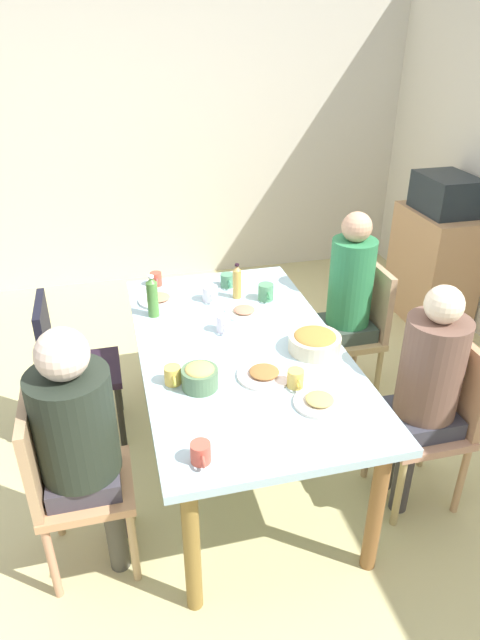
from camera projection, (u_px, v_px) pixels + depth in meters
ground_plane at (240, 459)px, 3.19m from camera, size 6.36×6.36×0.00m
wall_left at (165, 136)px, 4.86m from camera, size 0.12×4.59×2.60m
dining_table at (240, 359)px, 2.86m from camera, size 1.83×1.01×0.76m
chair_0 at (436, 414)px, 2.74m from camera, size 0.40×0.40×0.90m
person_0 at (427, 382)px, 2.62m from camera, size 0.30×0.30×1.21m
chair_1 at (358, 325)px, 3.52m from camera, size 0.40×0.40×0.90m
person_1 at (348, 296)px, 3.39m from camera, size 0.30×0.30×1.26m
chair_2 at (69, 363)px, 3.14m from camera, size 0.40×0.40×0.90m
chair_3 at (65, 477)px, 2.36m from camera, size 0.40×0.40×0.90m
person_3 at (79, 432)px, 2.27m from camera, size 0.33×0.33×1.22m
plate_0 at (264, 374)px, 2.58m from camera, size 0.25×0.25×0.04m
plate_1 at (159, 299)px, 3.25m from camera, size 0.24×0.24×0.04m
plate_2 at (319, 402)px, 2.39m from camera, size 0.22×0.22×0.04m
plate_3 at (244, 312)px, 3.11m from camera, size 0.21×0.21×0.04m
bowl_0 at (200, 376)px, 2.48m from camera, size 0.16×0.16×0.11m
bowl_1 at (315, 342)px, 2.76m from camera, size 0.26×0.26×0.10m
cup_0 at (266, 292)px, 3.25m from camera, size 0.13×0.09×0.10m
cup_1 at (223, 324)px, 2.93m from camera, size 0.11×0.07×0.09m
cup_2 at (210, 294)px, 3.24m from camera, size 0.12×0.09×0.09m
cup_3 at (173, 375)px, 2.51m from camera, size 0.11×0.08×0.09m
cup_4 at (201, 453)px, 2.07m from camera, size 0.11×0.08×0.08m
cup_5 at (156, 279)px, 3.42m from camera, size 0.11×0.07×0.08m
cup_6 at (296, 379)px, 2.49m from camera, size 0.11×0.08×0.08m
cup_7 at (227, 280)px, 3.41m from camera, size 0.12×0.08×0.08m
bottle_0 at (237, 282)px, 3.25m from camera, size 0.05×0.05×0.22m
bottle_1 at (153, 297)px, 3.05m from camera, size 0.06×0.06×0.24m
side_cabinet at (433, 266)px, 4.50m from camera, size 0.70×0.44×0.90m
microwave at (446, 194)px, 4.21m from camera, size 0.48×0.36×0.28m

